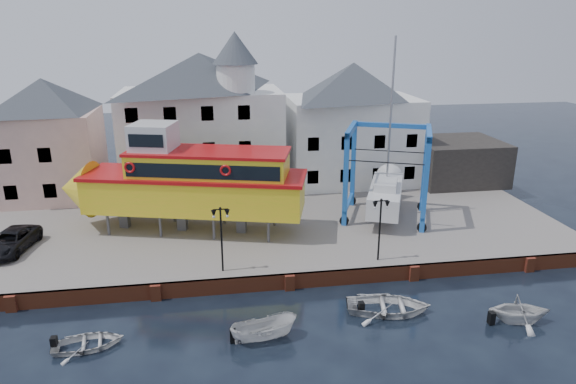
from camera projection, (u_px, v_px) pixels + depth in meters
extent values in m
plane|color=black|center=(290.00, 289.00, 31.58)|extent=(140.00, 140.00, 0.00)
cube|color=slate|center=(268.00, 218.00, 41.75)|extent=(44.00, 22.00, 1.00)
cube|color=brown|center=(289.00, 281.00, 31.54)|extent=(44.00, 0.25, 1.00)
cube|color=brown|center=(11.00, 304.00, 29.02)|extent=(0.60, 0.36, 1.00)
cube|color=brown|center=(156.00, 293.00, 30.20)|extent=(0.60, 0.36, 1.00)
cube|color=brown|center=(290.00, 283.00, 31.38)|extent=(0.60, 0.36, 1.00)
cube|color=brown|center=(414.00, 273.00, 32.55)|extent=(0.60, 0.36, 1.00)
cube|color=brown|center=(530.00, 264.00, 33.73)|extent=(0.60, 0.36, 1.00)
cube|color=beige|center=(52.00, 155.00, 44.34)|extent=(8.00, 7.00, 7.50)
pyramid|color=#383C43|center=(43.00, 95.00, 42.73)|extent=(8.00, 7.00, 2.80)
cube|color=black|center=(11.00, 193.00, 41.40)|extent=(1.00, 0.08, 1.20)
cube|color=black|center=(50.00, 191.00, 41.84)|extent=(1.00, 0.08, 1.20)
cube|color=black|center=(4.00, 156.00, 40.46)|extent=(1.00, 0.08, 1.20)
cube|color=black|center=(45.00, 155.00, 40.90)|extent=(1.00, 0.08, 1.20)
cube|color=silver|center=(203.00, 140.00, 46.49)|extent=(14.00, 8.00, 9.00)
pyramid|color=#383C43|center=(199.00, 72.00, 44.58)|extent=(14.00, 8.00, 3.20)
cube|color=black|center=(138.00, 187.00, 42.87)|extent=(1.00, 0.08, 1.20)
cube|color=black|center=(175.00, 185.00, 43.31)|extent=(1.00, 0.08, 1.20)
cube|color=black|center=(211.00, 183.00, 43.75)|extent=(1.00, 0.08, 1.20)
cube|color=black|center=(246.00, 182.00, 44.19)|extent=(1.00, 0.08, 1.20)
cube|color=black|center=(135.00, 152.00, 41.93)|extent=(1.00, 0.08, 1.20)
cube|color=black|center=(172.00, 150.00, 42.37)|extent=(1.00, 0.08, 1.20)
cube|color=black|center=(209.00, 149.00, 42.81)|extent=(1.00, 0.08, 1.20)
cube|color=black|center=(245.00, 148.00, 43.26)|extent=(1.00, 0.08, 1.20)
cube|color=black|center=(132.00, 115.00, 40.99)|extent=(1.00, 0.08, 1.20)
cube|color=black|center=(170.00, 114.00, 41.44)|extent=(1.00, 0.08, 1.20)
cube|color=black|center=(207.00, 113.00, 41.88)|extent=(1.00, 0.08, 1.20)
cube|color=black|center=(244.00, 112.00, 42.32)|extent=(1.00, 0.08, 1.20)
cylinder|color=silver|center=(236.00, 79.00, 42.90)|extent=(3.20, 3.20, 2.40)
cone|color=#383C43|center=(235.00, 48.00, 42.12)|extent=(3.80, 3.80, 2.60)
cube|color=silver|center=(351.00, 140.00, 49.17)|extent=(12.00, 8.00, 8.00)
pyramid|color=#383C43|center=(353.00, 80.00, 47.42)|extent=(12.00, 8.00, 3.20)
cube|color=black|center=(313.00, 177.00, 45.55)|extent=(1.00, 0.08, 1.20)
cube|color=black|center=(346.00, 176.00, 45.99)|extent=(1.00, 0.08, 1.20)
cube|color=black|center=(378.00, 174.00, 46.43)|extent=(1.00, 0.08, 1.20)
cube|color=black|center=(409.00, 173.00, 46.87)|extent=(1.00, 0.08, 1.20)
cube|color=black|center=(313.00, 144.00, 44.61)|extent=(1.00, 0.08, 1.20)
cube|color=black|center=(347.00, 143.00, 45.05)|extent=(1.00, 0.08, 1.20)
cube|color=black|center=(380.00, 142.00, 45.49)|extent=(1.00, 0.08, 1.20)
cube|color=black|center=(412.00, 141.00, 45.93)|extent=(1.00, 0.08, 1.20)
cube|color=black|center=(456.00, 161.00, 49.39)|extent=(8.00, 7.00, 4.00)
cylinder|color=black|center=(222.00, 241.00, 31.18)|extent=(0.12, 0.12, 4.00)
cube|color=black|center=(220.00, 209.00, 30.54)|extent=(0.90, 0.06, 0.06)
sphere|color=black|center=(220.00, 208.00, 30.52)|extent=(0.16, 0.16, 0.16)
cone|color=black|center=(214.00, 214.00, 30.57)|extent=(0.32, 0.32, 0.45)
sphere|color=silver|center=(214.00, 217.00, 30.62)|extent=(0.18, 0.18, 0.18)
cone|color=black|center=(227.00, 213.00, 30.68)|extent=(0.32, 0.32, 0.45)
sphere|color=silver|center=(227.00, 216.00, 30.74)|extent=(0.18, 0.18, 0.18)
cylinder|color=black|center=(380.00, 231.00, 32.65)|extent=(0.12, 0.12, 4.00)
cube|color=black|center=(381.00, 201.00, 32.01)|extent=(0.90, 0.06, 0.06)
sphere|color=black|center=(381.00, 200.00, 31.99)|extent=(0.16, 0.16, 0.16)
cone|color=black|center=(375.00, 205.00, 32.04)|extent=(0.32, 0.32, 0.45)
sphere|color=silver|center=(375.00, 208.00, 32.09)|extent=(0.18, 0.18, 0.18)
cone|color=black|center=(387.00, 205.00, 32.16)|extent=(0.32, 0.32, 0.45)
sphere|color=silver|center=(387.00, 207.00, 32.21)|extent=(0.18, 0.18, 0.18)
cylinder|color=#59595E|center=(108.00, 224.00, 36.99)|extent=(0.25, 0.25, 1.67)
cylinder|color=#59595E|center=(126.00, 209.00, 39.93)|extent=(0.25, 0.25, 1.67)
cylinder|color=#59595E|center=(160.00, 226.00, 36.57)|extent=(0.25, 0.25, 1.67)
cylinder|color=#59595E|center=(174.00, 211.00, 39.52)|extent=(0.25, 0.25, 1.67)
cylinder|color=#59595E|center=(214.00, 228.00, 36.16)|extent=(0.25, 0.25, 1.67)
cylinder|color=#59595E|center=(224.00, 213.00, 39.11)|extent=(0.25, 0.25, 1.67)
cylinder|color=#59595E|center=(268.00, 231.00, 35.75)|extent=(0.25, 0.25, 1.67)
cylinder|color=#59595E|center=(274.00, 215.00, 38.70)|extent=(0.25, 0.25, 1.67)
cube|color=#59595E|center=(124.00, 216.00, 38.40)|extent=(0.79, 0.71, 1.67)
cube|color=#59595E|center=(182.00, 219.00, 37.93)|extent=(0.79, 0.71, 1.67)
cube|color=#59595E|center=(241.00, 221.00, 37.46)|extent=(0.79, 0.71, 1.67)
cube|color=yellow|center=(195.00, 193.00, 37.17)|extent=(16.17, 8.20, 2.45)
cone|color=yellow|center=(77.00, 189.00, 38.12)|extent=(3.48, 4.73, 4.23)
cube|color=#B40F11|center=(194.00, 175.00, 36.75)|extent=(16.54, 8.46, 0.25)
cube|color=yellow|center=(209.00, 165.00, 36.39)|extent=(11.75, 6.59, 1.78)
cube|color=black|center=(201.00, 172.00, 34.55)|extent=(10.34, 2.88, 1.00)
cube|color=black|center=(215.00, 158.00, 38.19)|extent=(10.34, 2.88, 1.00)
cube|color=#B40F11|center=(208.00, 152.00, 36.08)|extent=(11.99, 6.76, 0.20)
cube|color=silver|center=(154.00, 138.00, 36.21)|extent=(3.56, 3.56, 2.03)
cube|color=black|center=(146.00, 141.00, 34.78)|extent=(2.36, 0.70, 0.89)
torus|color=#B40F11|center=(130.00, 167.00, 34.98)|extent=(0.79, 0.36, 0.78)
torus|color=#B40F11|center=(226.00, 170.00, 34.28)|extent=(0.79, 0.36, 0.78)
cube|color=#154DAE|center=(346.00, 180.00, 37.91)|extent=(0.46, 0.46, 7.09)
cylinder|color=black|center=(344.00, 221.00, 38.91)|extent=(0.75, 0.51, 0.71)
cube|color=#154DAE|center=(353.00, 164.00, 42.26)|extent=(0.46, 0.46, 7.09)
cylinder|color=black|center=(352.00, 201.00, 43.25)|extent=(0.75, 0.51, 0.71)
cube|color=#154DAE|center=(425.00, 186.00, 36.62)|extent=(0.46, 0.46, 7.09)
cylinder|color=black|center=(422.00, 227.00, 37.61)|extent=(0.75, 0.51, 0.71)
cube|color=#154DAE|center=(425.00, 169.00, 40.96)|extent=(0.46, 0.46, 7.09)
cylinder|color=black|center=(422.00, 206.00, 41.96)|extent=(0.75, 0.51, 0.71)
cube|color=#154DAE|center=(351.00, 129.00, 39.03)|extent=(2.28, 4.81, 0.50)
cube|color=#154DAE|center=(349.00, 202.00, 40.87)|extent=(2.18, 4.77, 0.21)
cube|color=#154DAE|center=(429.00, 133.00, 37.74)|extent=(2.28, 4.81, 0.50)
cube|color=#154DAE|center=(422.00, 208.00, 39.58)|extent=(2.18, 4.77, 0.21)
cube|color=#154DAE|center=(391.00, 125.00, 40.56)|extent=(5.75, 2.67, 0.35)
cube|color=silver|center=(385.00, 196.00, 39.97)|extent=(5.08, 7.91, 1.62)
cone|color=silver|center=(389.00, 179.00, 44.13)|extent=(2.77, 2.39, 2.33)
cube|color=#59595E|center=(385.00, 210.00, 40.34)|extent=(0.93, 1.78, 0.71)
cube|color=silver|center=(386.00, 184.00, 39.16)|extent=(2.67, 3.43, 0.61)
cylinder|color=#99999E|center=(391.00, 113.00, 38.45)|extent=(0.21, 0.21, 11.14)
cube|color=black|center=(386.00, 163.00, 37.31)|extent=(5.10, 2.22, 0.05)
cube|color=black|center=(389.00, 151.00, 40.68)|extent=(5.10, 2.22, 0.05)
imported|color=black|center=(11.00, 241.00, 34.37)|extent=(3.12, 5.33, 1.39)
imported|color=silver|center=(264.00, 339.00, 26.59)|extent=(3.67, 1.81, 1.36)
imported|color=silver|center=(388.00, 312.00, 29.15)|extent=(5.34, 4.29, 0.98)
imported|color=silver|center=(518.00, 322.00, 28.15)|extent=(3.77, 3.41, 1.73)
imported|color=silver|center=(89.00, 347.00, 25.95)|extent=(3.82, 2.99, 0.72)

